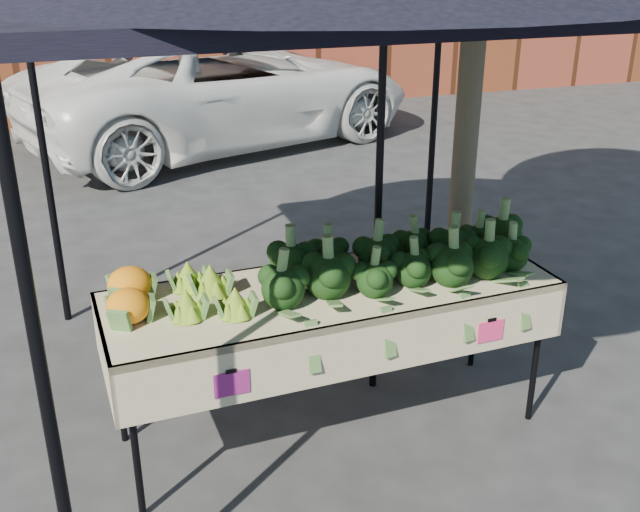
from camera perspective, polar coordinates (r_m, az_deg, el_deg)
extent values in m
plane|color=#28282B|center=(4.46, 1.79, -12.84)|extent=(90.00, 90.00, 0.00)
cube|color=#C1AF8B|center=(4.21, 0.87, -7.93)|extent=(2.43, 0.91, 0.90)
cube|color=#F22D8C|center=(3.60, -7.07, -9.35)|extent=(0.17, 0.01, 0.12)
cube|color=#F22E6D|center=(4.05, 12.77, -5.81)|extent=(0.17, 0.01, 0.12)
ellipsoid|color=black|center=(4.09, 5.97, 0.35)|extent=(1.63, 0.60, 0.29)
ellipsoid|color=#8DAE2C|center=(3.83, -8.70, -2.01)|extent=(0.45, 0.59, 0.22)
ellipsoid|color=orange|center=(3.83, -14.22, -2.68)|extent=(0.25, 0.45, 0.20)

